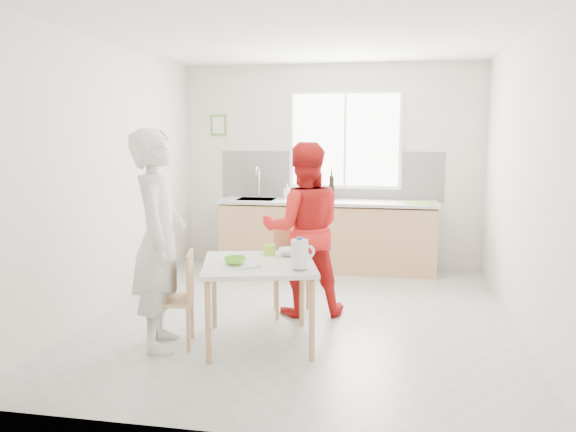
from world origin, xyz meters
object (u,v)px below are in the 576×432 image
(person_red, at_px, (304,229))
(wine_bottle_a, at_px, (331,188))
(dining_table, at_px, (259,271))
(bowl_green, at_px, (235,261))
(bowl_white, at_px, (292,252))
(milk_jug, at_px, (300,253))
(chair_left, at_px, (178,295))
(wine_bottle_b, at_px, (331,189))
(person_white, at_px, (159,240))
(chair_far, at_px, (292,267))

(person_red, bearing_deg, wine_bottle_a, -106.51)
(dining_table, distance_m, bowl_green, 0.23)
(bowl_white, relative_size, wine_bottle_a, 0.74)
(milk_jug, bearing_deg, person_red, 82.80)
(person_red, distance_m, bowl_green, 1.07)
(dining_table, relative_size, chair_left, 1.40)
(bowl_white, relative_size, milk_jug, 0.95)
(bowl_white, distance_m, wine_bottle_a, 2.53)
(chair_left, relative_size, milk_jug, 3.27)
(bowl_green, bearing_deg, wine_bottle_a, 80.42)
(person_red, xyz_separation_m, wine_bottle_a, (0.07, 1.95, 0.22))
(person_red, height_order, wine_bottle_b, person_red)
(dining_table, height_order, bowl_white, bowl_white)
(person_white, distance_m, bowl_white, 1.17)
(wine_bottle_a, xyz_separation_m, wine_bottle_b, (0.01, -0.05, -0.01))
(chair_far, height_order, person_red, person_red)
(chair_left, bearing_deg, person_white, -90.00)
(wine_bottle_b, bearing_deg, person_red, -92.23)
(bowl_green, relative_size, bowl_white, 0.79)
(person_red, bearing_deg, bowl_white, 73.53)
(chair_left, height_order, bowl_white, chair_left)
(dining_table, height_order, milk_jug, milk_jug)
(chair_left, bearing_deg, person_red, 124.41)
(bowl_white, height_order, wine_bottle_b, wine_bottle_b)
(chair_left, xyz_separation_m, milk_jug, (1.05, -0.02, 0.40))
(person_white, height_order, wine_bottle_a, person_white)
(bowl_green, bearing_deg, wine_bottle_b, 80.11)
(dining_table, height_order, person_white, person_white)
(person_red, relative_size, wine_bottle_b, 5.70)
(bowl_white, bearing_deg, chair_left, -151.25)
(person_red, bearing_deg, person_white, 31.41)
(bowl_white, bearing_deg, person_red, 88.09)
(dining_table, xyz_separation_m, person_red, (0.25, 0.88, 0.21))
(milk_jug, bearing_deg, bowl_white, 92.55)
(bowl_green, height_order, bowl_white, same)
(chair_left, distance_m, chair_far, 1.32)
(chair_far, distance_m, wine_bottle_b, 2.00)
(person_red, xyz_separation_m, milk_jug, (0.14, -1.07, -0.01))
(chair_far, xyz_separation_m, bowl_white, (0.09, -0.56, 0.28))
(person_red, relative_size, wine_bottle_a, 5.35)
(dining_table, xyz_separation_m, chair_far, (0.13, 0.88, -0.18))
(chair_far, relative_size, wine_bottle_b, 2.81)
(chair_left, relative_size, person_white, 0.44)
(bowl_white, bearing_deg, milk_jug, -72.89)
(person_white, relative_size, person_red, 1.07)
(chair_far, xyz_separation_m, bowl_green, (-0.32, -0.97, 0.28))
(bowl_white, bearing_deg, wine_bottle_b, 87.84)
(chair_far, bearing_deg, person_white, -145.38)
(wine_bottle_a, bearing_deg, wine_bottle_b, -81.81)
(chair_left, height_order, person_white, person_white)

